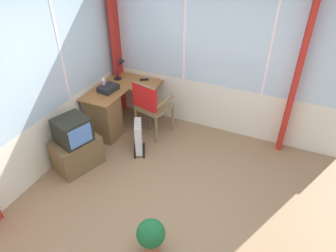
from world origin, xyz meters
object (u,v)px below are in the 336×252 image
paper_tray (108,88)px  tv_on_stand (76,146)px  spray_bottle (104,83)px  desk_lamp (121,65)px  tv_remote (144,80)px  desk (106,114)px  potted_plant (151,235)px  space_heater (139,136)px  wooden_armchair (149,103)px

paper_tray → tv_on_stand: size_ratio=0.36×
spray_bottle → desk_lamp: bearing=-6.0°
tv_remote → paper_tray: (-0.58, 0.35, 0.03)m
desk → potted_plant: bearing=-135.0°
desk_lamp → potted_plant: 2.98m
potted_plant → desk: bearing=45.0°
paper_tray → space_heater: (-0.34, -0.71, -0.52)m
tv_on_stand → potted_plant: 1.81m
desk → potted_plant: 2.35m
spray_bottle → space_heater: bearing=-114.1°
desk_lamp → space_heater: size_ratio=0.67×
desk_lamp → potted_plant: (-2.33, -1.71, -0.73)m
paper_tray → space_heater: paper_tray is taller
desk_lamp → tv_remote: size_ratio=2.42×
tv_remote → space_heater: 1.10m
tv_remote → paper_tray: 0.68m
tv_remote → wooden_armchair: (-0.47, -0.32, -0.13)m
desk → desk_lamp: (0.68, 0.05, 0.58)m
tv_on_stand → space_heater: 0.94m
desk_lamp → tv_on_stand: desk_lamp is taller
desk → spray_bottle: spray_bottle is taller
spray_bottle → potted_plant: 2.62m
spray_bottle → wooden_armchair: 0.80m
space_heater → desk_lamp: bearing=41.6°
tv_remote → wooden_armchair: size_ratio=0.15×
desk → desk_lamp: size_ratio=3.26×
desk_lamp → tv_remote: bearing=-79.8°
paper_tray → desk: bearing=-176.5°
desk → paper_tray: 0.42m
desk → wooden_armchair: wooden_armchair is taller
potted_plant → space_heater: bearing=32.9°
desk_lamp → paper_tray: desk_lamp is taller
spray_bottle → desk: bearing=-151.5°
space_heater → potted_plant: (-1.49, -0.96, -0.02)m
desk → tv_remote: tv_remote is taller
desk_lamp → tv_remote: (0.07, -0.39, -0.22)m
wooden_armchair → space_heater: (-0.45, -0.03, -0.35)m
tv_remote → paper_tray: bearing=118.7°
desk → space_heater: size_ratio=2.18×
tv_on_stand → potted_plant: size_ratio=1.88×
spray_bottle → paper_tray: spray_bottle is taller
desk_lamp → space_heater: 1.33m
paper_tray → spray_bottle: bearing=76.5°
tv_on_stand → space_heater: bearing=-43.8°
space_heater → spray_bottle: bearing=65.9°
tv_remote → tv_on_stand: (-1.59, 0.29, -0.39)m
space_heater → potted_plant: space_heater is taller
desk_lamp → desk: bearing=-175.5°
desk_lamp → wooden_armchair: bearing=-119.2°
desk → wooden_armchair: bearing=-67.0°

